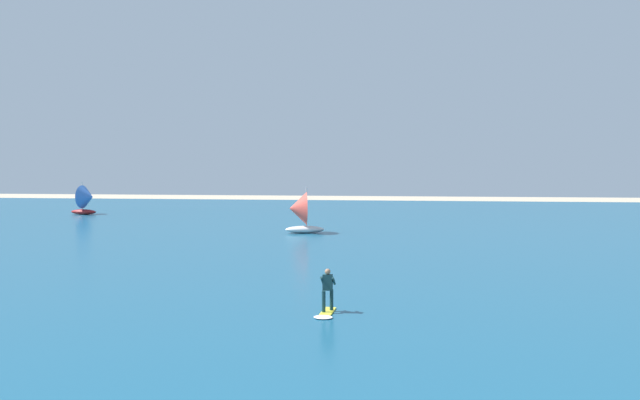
{
  "coord_description": "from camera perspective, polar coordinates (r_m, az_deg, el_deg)",
  "views": [
    {
      "loc": [
        3.54,
        -5.82,
        5.72
      ],
      "look_at": [
        0.23,
        20.14,
        4.26
      ],
      "focal_mm": 36.08,
      "sensor_mm": 36.0,
      "label": 1
    }
  ],
  "objects": [
    {
      "name": "ocean",
      "position": [
        55.53,
        3.56,
        -2.68
      ],
      "size": [
        160.0,
        90.0,
        0.1
      ],
      "primitive_type": "cube",
      "color": "navy",
      "rests_on": "ground"
    },
    {
      "name": "kitesurfer",
      "position": [
        24.45,
        0.6,
        -8.66
      ],
      "size": [
        0.73,
        1.98,
        1.67
      ],
      "color": "yellow",
      "rests_on": "ocean"
    },
    {
      "name": "sailboat_mid_right",
      "position": [
        76.43,
        -19.98,
        0.04
      ],
      "size": [
        3.2,
        2.74,
        3.68
      ],
      "color": "maroon",
      "rests_on": "ocean"
    },
    {
      "name": "sailboat_near_shore",
      "position": [
        52.36,
        -1.86,
        -1.08
      ],
      "size": [
        3.34,
        2.91,
        3.78
      ],
      "color": "silver",
      "rests_on": "ocean"
    }
  ]
}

